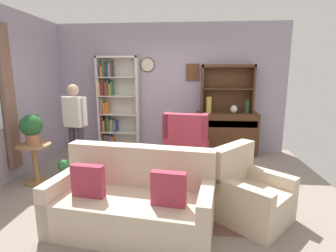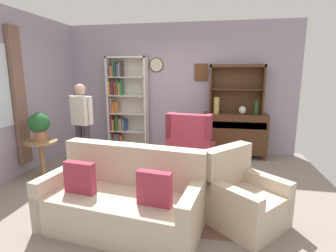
% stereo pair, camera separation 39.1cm
% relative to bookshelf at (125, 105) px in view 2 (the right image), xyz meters
% --- Properties ---
extents(ground_plane, '(5.40, 4.60, 0.02)m').
position_rel_bookshelf_xyz_m(ground_plane, '(1.22, -1.94, -1.05)').
color(ground_plane, gray).
extents(wall_back, '(5.00, 0.09, 2.80)m').
position_rel_bookshelf_xyz_m(wall_back, '(1.22, 0.19, 0.37)').
color(wall_back, '#A399AD').
rests_on(wall_back, ground_plane).
extents(wall_left, '(0.16, 4.20, 2.80)m').
position_rel_bookshelf_xyz_m(wall_left, '(-1.30, -2.00, 0.36)').
color(wall_left, '#A399AD').
rests_on(wall_left, ground_plane).
extents(area_rug, '(2.32, 1.67, 0.01)m').
position_rel_bookshelf_xyz_m(area_rug, '(1.42, -2.24, -1.03)').
color(area_rug, brown).
rests_on(area_rug, ground_plane).
extents(bookshelf, '(0.90, 0.30, 2.10)m').
position_rel_bookshelf_xyz_m(bookshelf, '(0.00, 0.00, 0.00)').
color(bookshelf, silver).
rests_on(bookshelf, ground_plane).
extents(sideboard, '(1.30, 0.45, 0.92)m').
position_rel_bookshelf_xyz_m(sideboard, '(2.44, -0.08, -0.53)').
color(sideboard, '#4C2D19').
rests_on(sideboard, ground_plane).
extents(sideboard_hutch, '(1.10, 0.26, 1.00)m').
position_rel_bookshelf_xyz_m(sideboard_hutch, '(2.44, 0.03, 0.52)').
color(sideboard_hutch, '#4C2D19').
rests_on(sideboard_hutch, sideboard).
extents(vase_tall, '(0.11, 0.11, 0.34)m').
position_rel_bookshelf_xyz_m(vase_tall, '(2.05, -0.16, 0.05)').
color(vase_tall, tan).
rests_on(vase_tall, sideboard).
extents(vase_round, '(0.15, 0.15, 0.17)m').
position_rel_bookshelf_xyz_m(vase_round, '(2.57, -0.15, -0.03)').
color(vase_round, beige).
rests_on(vase_round, sideboard).
extents(bottle_wine, '(0.07, 0.07, 0.29)m').
position_rel_bookshelf_xyz_m(bottle_wine, '(2.83, -0.17, 0.03)').
color(bottle_wine, '#194223').
rests_on(bottle_wine, sideboard).
extents(couch_floral, '(1.90, 1.09, 0.90)m').
position_rel_bookshelf_xyz_m(couch_floral, '(1.03, -2.98, -0.72)').
color(couch_floral, beige).
rests_on(couch_floral, ground_plane).
extents(armchair_floral, '(1.08, 1.08, 0.88)m').
position_rel_bookshelf_xyz_m(armchair_floral, '(2.38, -2.67, -0.75)').
color(armchair_floral, beige).
rests_on(armchair_floral, ground_plane).
extents(wingback_chair, '(0.88, 0.90, 1.05)m').
position_rel_bookshelf_xyz_m(wingback_chair, '(1.61, -0.95, -0.65)').
color(wingback_chair, '#A33347').
rests_on(wingback_chair, ground_plane).
extents(plant_stand, '(0.52, 0.52, 0.64)m').
position_rel_bookshelf_xyz_m(plant_stand, '(-0.80, -1.87, -0.64)').
color(plant_stand, '#997047').
rests_on(plant_stand, ground_plane).
extents(potted_plant_large, '(0.34, 0.34, 0.47)m').
position_rel_bookshelf_xyz_m(potted_plant_large, '(-0.83, -1.84, -0.12)').
color(potted_plant_large, '#AD6B4C').
rests_on(potted_plant_large, plant_stand).
extents(potted_plant_small, '(0.20, 0.20, 0.27)m').
position_rel_bookshelf_xyz_m(potted_plant_small, '(-0.52, -1.52, -0.87)').
color(potted_plant_small, beige).
rests_on(potted_plant_small, ground_plane).
extents(person_reading, '(0.52, 0.28, 1.56)m').
position_rel_bookshelf_xyz_m(person_reading, '(-0.37, -1.27, -0.13)').
color(person_reading, '#38333D').
rests_on(person_reading, ground_plane).
extents(coffee_table, '(0.80, 0.50, 0.42)m').
position_rel_bookshelf_xyz_m(coffee_table, '(1.25, -2.13, -0.68)').
color(coffee_table, '#4C2D19').
rests_on(coffee_table, ground_plane).
extents(book_stack, '(0.18, 0.14, 0.08)m').
position_rel_bookshelf_xyz_m(book_stack, '(1.30, -2.05, -0.58)').
color(book_stack, '#CC7233').
rests_on(book_stack, coffee_table).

